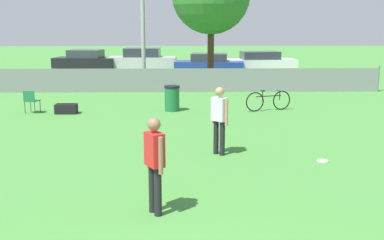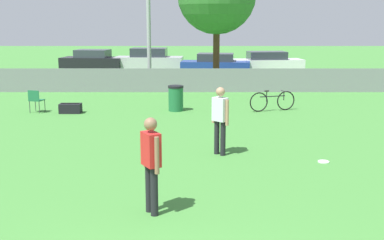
{
  "view_description": "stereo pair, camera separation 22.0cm",
  "coord_description": "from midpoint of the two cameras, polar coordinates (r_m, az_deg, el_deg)",
  "views": [
    {
      "loc": [
        0.18,
        -4.12,
        3.24
      ],
      "look_at": [
        0.4,
        6.5,
        1.05
      ],
      "focal_mm": 45.0,
      "sensor_mm": 36.0,
      "label": 1
    },
    {
      "loc": [
        0.4,
        -4.12,
        3.24
      ],
      "look_at": [
        0.4,
        6.5,
        1.05
      ],
      "focal_mm": 45.0,
      "sensor_mm": 36.0,
      "label": 2
    }
  ],
  "objects": [
    {
      "name": "folding_chair_sideline",
      "position": [
        18.12,
        -18.87,
        2.3
      ],
      "size": [
        0.52,
        0.52,
        0.82
      ],
      "rotation": [
        0.0,
        0.0,
        2.91
      ],
      "color": "#333338",
      "rests_on": "ground_plane"
    },
    {
      "name": "parked_car_dark",
      "position": [
        32.76,
        -12.65,
        6.9
      ],
      "size": [
        4.27,
        2.31,
        1.39
      ],
      "rotation": [
        0.0,
        0.0,
        -0.13
      ],
      "color": "black",
      "rests_on": "ground_plane"
    },
    {
      "name": "trash_bin",
      "position": [
        17.61,
        -2.74,
        2.6
      ],
      "size": [
        0.56,
        0.56,
        0.93
      ],
      "color": "#1E6638",
      "rests_on": "ground_plane"
    },
    {
      "name": "fence_backline",
      "position": [
        22.28,
        -1.94,
        4.72
      ],
      "size": [
        18.73,
        0.07,
        1.21
      ],
      "color": "gray",
      "rests_on": "ground_plane"
    },
    {
      "name": "parked_car_blue",
      "position": [
        29.65,
        1.84,
        6.62
      ],
      "size": [
        4.33,
        2.16,
        1.3
      ],
      "rotation": [
        0.0,
        0.0,
        -0.11
      ],
      "color": "black",
      "rests_on": "ground_plane"
    },
    {
      "name": "gear_bag_sideline",
      "position": [
        17.74,
        -15.03,
        1.29
      ],
      "size": [
        0.76,
        0.42,
        0.37
      ],
      "color": "black",
      "rests_on": "ground_plane"
    },
    {
      "name": "parked_car_white",
      "position": [
        31.17,
        7.84,
        6.8
      ],
      "size": [
        4.67,
        2.1,
        1.35
      ],
      "rotation": [
        0.0,
        0.0,
        0.1
      ],
      "color": "black",
      "rests_on": "ground_plane"
    },
    {
      "name": "bicycle_sideline",
      "position": [
        17.86,
        8.7,
        2.28
      ],
      "size": [
        1.74,
        0.65,
        0.77
      ],
      "rotation": [
        0.0,
        0.0,
        0.31
      ],
      "color": "black",
      "rests_on": "ground_plane"
    },
    {
      "name": "frisbee_disc",
      "position": [
        11.73,
        14.7,
        -4.71
      ],
      "size": [
        0.27,
        0.27,
        0.03
      ],
      "color": "white",
      "rests_on": "ground_plane"
    },
    {
      "name": "player_receiver_white",
      "position": [
        11.73,
        2.73,
        0.46
      ],
      "size": [
        0.42,
        0.41,
        1.68
      ],
      "rotation": [
        0.0,
        0.0,
        -0.78
      ],
      "color": "black",
      "rests_on": "ground_plane"
    },
    {
      "name": "parked_car_silver",
      "position": [
        32.08,
        -6.1,
        7.07
      ],
      "size": [
        4.52,
        1.93,
        1.5
      ],
      "rotation": [
        0.0,
        0.0,
        -0.06
      ],
      "color": "black",
      "rests_on": "ground_plane"
    },
    {
      "name": "player_thrower_red",
      "position": [
        8.12,
        -5.23,
        -4.67
      ],
      "size": [
        0.37,
        0.47,
        1.68
      ],
      "rotation": [
        0.0,
        0.0,
        -1.05
      ],
      "color": "black",
      "rests_on": "ground_plane"
    }
  ]
}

